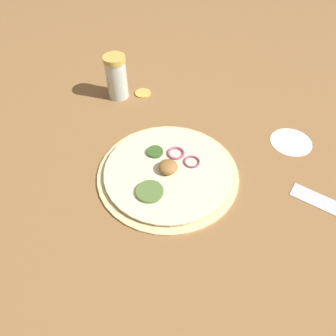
% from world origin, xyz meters
% --- Properties ---
extents(ground_plane, '(3.00, 3.00, 0.00)m').
position_xyz_m(ground_plane, '(0.00, 0.00, 0.00)').
color(ground_plane, olive).
extents(pizza, '(0.28, 0.28, 0.03)m').
position_xyz_m(pizza, '(-0.00, -0.00, 0.01)').
color(pizza, beige).
rests_on(pizza, ground_plane).
extents(spice_jar, '(0.05, 0.05, 0.11)m').
position_xyz_m(spice_jar, '(-0.21, 0.20, 0.05)').
color(spice_jar, silver).
rests_on(spice_jar, ground_plane).
extents(loose_cap, '(0.04, 0.04, 0.01)m').
position_xyz_m(loose_cap, '(-0.15, 0.23, 0.00)').
color(loose_cap, gold).
rests_on(loose_cap, ground_plane).
extents(flour_patch, '(0.09, 0.09, 0.00)m').
position_xyz_m(flour_patch, '(0.22, 0.18, 0.00)').
color(flour_patch, white).
rests_on(flour_patch, ground_plane).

